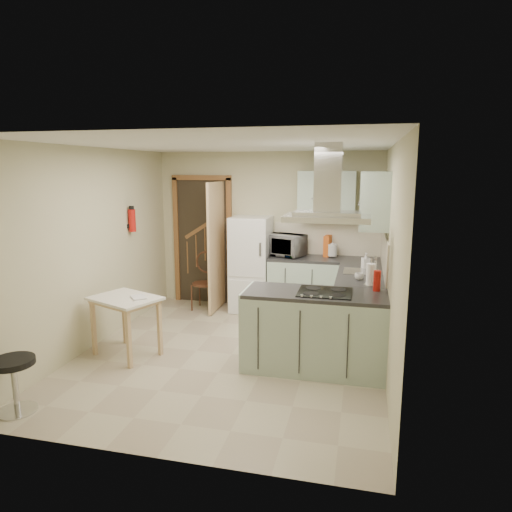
% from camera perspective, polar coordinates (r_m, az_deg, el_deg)
% --- Properties ---
extents(floor, '(4.20, 4.20, 0.00)m').
position_cam_1_polar(floor, '(5.72, -3.06, -12.14)').
color(floor, tan).
rests_on(floor, ground).
extents(ceiling, '(4.20, 4.20, 0.00)m').
position_cam_1_polar(ceiling, '(5.27, -3.34, 13.73)').
color(ceiling, silver).
rests_on(ceiling, back_wall).
extents(back_wall, '(3.60, 0.00, 3.60)m').
position_cam_1_polar(back_wall, '(7.37, 1.44, 3.19)').
color(back_wall, '#BCB791').
rests_on(back_wall, floor).
extents(left_wall, '(0.00, 4.20, 4.20)m').
position_cam_1_polar(left_wall, '(6.11, -19.60, 0.96)').
color(left_wall, '#BCB791').
rests_on(left_wall, floor).
extents(right_wall, '(0.00, 4.20, 4.20)m').
position_cam_1_polar(right_wall, '(5.15, 16.39, -0.60)').
color(right_wall, '#BCB791').
rests_on(right_wall, floor).
extents(doorway, '(1.10, 0.12, 2.10)m').
position_cam_1_polar(doorway, '(7.67, -6.68, 1.91)').
color(doorway, brown).
rests_on(doorway, floor).
extents(fridge, '(0.60, 0.60, 1.50)m').
position_cam_1_polar(fridge, '(7.21, -0.62, -1.01)').
color(fridge, white).
rests_on(fridge, floor).
extents(counter_back, '(1.08, 0.60, 0.90)m').
position_cam_1_polar(counter_back, '(7.13, 6.12, -3.70)').
color(counter_back, '#9EB2A0').
rests_on(counter_back, floor).
extents(counter_right, '(0.60, 1.95, 0.90)m').
position_cam_1_polar(counter_right, '(6.43, 12.83, -5.54)').
color(counter_right, '#9EB2A0').
rests_on(counter_right, floor).
extents(splashback, '(1.68, 0.02, 0.50)m').
position_cam_1_polar(splashback, '(7.24, 8.88, 2.12)').
color(splashback, beige).
rests_on(splashback, counter_back).
extents(wall_cabinet_back, '(0.85, 0.35, 0.70)m').
position_cam_1_polar(wall_cabinet_back, '(7.01, 8.86, 7.59)').
color(wall_cabinet_back, '#9EB2A0').
rests_on(wall_cabinet_back, back_wall).
extents(wall_cabinet_right, '(0.35, 0.90, 0.70)m').
position_cam_1_polar(wall_cabinet_right, '(5.91, 14.59, 6.79)').
color(wall_cabinet_right, '#9EB2A0').
rests_on(wall_cabinet_right, right_wall).
extents(peninsula, '(1.55, 0.65, 0.90)m').
position_cam_1_polar(peninsula, '(5.21, 7.36, -9.27)').
color(peninsula, '#9EB2A0').
rests_on(peninsula, floor).
extents(hob, '(0.58, 0.50, 0.01)m').
position_cam_1_polar(hob, '(5.06, 8.61, -4.48)').
color(hob, black).
rests_on(hob, peninsula).
extents(extractor_hood, '(0.90, 0.55, 0.10)m').
position_cam_1_polar(extractor_hood, '(4.91, 8.88, 4.72)').
color(extractor_hood, silver).
rests_on(extractor_hood, ceiling).
extents(sink, '(0.45, 0.40, 0.01)m').
position_cam_1_polar(sink, '(6.14, 12.99, -1.91)').
color(sink, silver).
rests_on(sink, counter_right).
extents(fire_extinguisher, '(0.10, 0.10, 0.32)m').
position_cam_1_polar(fire_extinguisher, '(6.81, -15.23, 4.30)').
color(fire_extinguisher, '#B2140F').
rests_on(fire_extinguisher, left_wall).
extents(drop_leaf_table, '(0.94, 0.83, 0.73)m').
position_cam_1_polar(drop_leaf_table, '(5.78, -15.88, -8.44)').
color(drop_leaf_table, '#DAAB86').
rests_on(drop_leaf_table, floor).
extents(bentwood_chair, '(0.40, 0.40, 0.84)m').
position_cam_1_polar(bentwood_chair, '(7.37, -6.54, -3.46)').
color(bentwood_chair, '#52271B').
rests_on(bentwood_chair, floor).
extents(stool, '(0.51, 0.51, 0.52)m').
position_cam_1_polar(stool, '(4.93, -27.90, -14.08)').
color(stool, black).
rests_on(stool, floor).
extents(microwave, '(0.71, 0.60, 0.33)m').
position_cam_1_polar(microwave, '(7.10, 3.57, 1.38)').
color(microwave, black).
rests_on(microwave, counter_back).
extents(kettle, '(0.17, 0.17, 0.22)m').
position_cam_1_polar(kettle, '(7.07, 9.51, 0.76)').
color(kettle, silver).
rests_on(kettle, counter_back).
extents(cereal_box, '(0.12, 0.22, 0.32)m').
position_cam_1_polar(cereal_box, '(7.13, 8.93, 1.26)').
color(cereal_box, '#CE5518').
rests_on(cereal_box, counter_back).
extents(soap_bottle, '(0.12, 0.13, 0.21)m').
position_cam_1_polar(soap_bottle, '(6.35, 13.56, -0.58)').
color(soap_bottle, '#A4A6B0').
rests_on(soap_bottle, counter_right).
extents(paper_towel, '(0.11, 0.11, 0.27)m').
position_cam_1_polar(paper_towel, '(5.44, 14.15, -2.21)').
color(paper_towel, white).
rests_on(paper_towel, counter_right).
extents(cup, '(0.12, 0.12, 0.08)m').
position_cam_1_polar(cup, '(5.70, 12.76, -2.51)').
color(cup, beige).
rests_on(cup, counter_right).
extents(red_bottle, '(0.09, 0.09, 0.23)m').
position_cam_1_polar(red_bottle, '(5.22, 14.89, -3.02)').
color(red_bottle, '#B3180F').
rests_on(red_bottle, peninsula).
extents(book, '(0.26, 0.26, 0.09)m').
position_cam_1_polar(book, '(5.58, -15.27, -4.72)').
color(book, maroon).
rests_on(book, drop_leaf_table).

